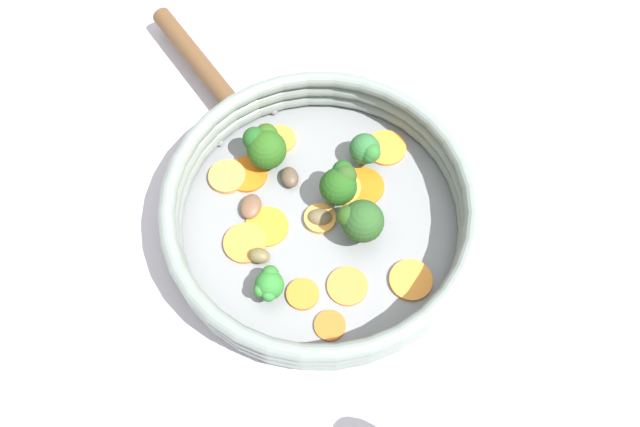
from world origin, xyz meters
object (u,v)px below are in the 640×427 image
at_px(carrot_slice_0, 280,139).
at_px(skillet, 320,223).
at_px(broccoli_floret_2, 338,182).
at_px(mushroom_piece_2, 290,177).
at_px(carrot_slice_9, 267,226).
at_px(carrot_slice_12, 341,188).
at_px(carrot_slice_11, 363,186).
at_px(carrot_slice_1, 227,177).
at_px(broccoli_floret_1, 269,285).
at_px(broccoli_floret_4, 265,146).
at_px(mushroom_piece_3, 318,217).
at_px(carrot_slice_7, 384,146).
at_px(carrot_slice_5, 411,280).
at_px(carrot_slice_2, 347,286).
at_px(mushroom_piece_1, 259,256).
at_px(carrot_slice_8, 330,325).
at_px(carrot_slice_3, 247,174).
at_px(carrot_slice_4, 316,219).
at_px(carrot_slice_10, 303,294).
at_px(mushroom_piece_0, 251,206).
at_px(broccoli_floret_0, 360,221).
at_px(carrot_slice_6, 245,243).

bearing_deg(carrot_slice_0, skillet, 154.23).
bearing_deg(skillet, broccoli_floret_2, -83.79).
height_order(broccoli_floret_2, mushroom_piece_2, broccoli_floret_2).
bearing_deg(carrot_slice_0, carrot_slice_9, 123.94).
xyz_separation_m(carrot_slice_9, carrot_slice_12, (-0.03, -0.08, 0.00)).
distance_m(carrot_slice_9, carrot_slice_11, 0.11).
relative_size(carrot_slice_1, mushroom_piece_2, 1.61).
xyz_separation_m(broccoli_floret_1, broccoli_floret_4, (0.11, -0.11, 0.01)).
xyz_separation_m(carrot_slice_1, mushroom_piece_3, (-0.11, -0.02, 0.00)).
height_order(carrot_slice_7, broccoli_floret_2, broccoli_floret_2).
distance_m(carrot_slice_5, carrot_slice_11, 0.12).
xyz_separation_m(carrot_slice_2, mushroom_piece_1, (0.09, 0.03, 0.01)).
height_order(carrot_slice_0, carrot_slice_8, carrot_slice_0).
xyz_separation_m(skillet, carrot_slice_3, (0.10, 0.01, 0.01)).
height_order(carrot_slice_3, carrot_slice_4, carrot_slice_4).
bearing_deg(carrot_slice_3, carrot_slice_11, -147.11).
xyz_separation_m(skillet, carrot_slice_11, (-0.01, -0.06, 0.01)).
distance_m(carrot_slice_2, broccoli_floret_1, 0.08).
bearing_deg(carrot_slice_0, broccoli_floret_2, 171.25).
bearing_deg(broccoli_floret_1, carrot_slice_5, -135.58).
distance_m(carrot_slice_2, carrot_slice_9, 0.11).
distance_m(carrot_slice_9, carrot_slice_10, 0.08).
distance_m(carrot_slice_8, broccoli_floret_1, 0.07).
bearing_deg(carrot_slice_7, mushroom_piece_0, 67.86).
height_order(carrot_slice_10, carrot_slice_11, same).
height_order(mushroom_piece_0, mushroom_piece_1, mushroom_piece_1).
distance_m(carrot_slice_8, carrot_slice_11, 0.16).
relative_size(carrot_slice_5, mushroom_piece_3, 1.74).
bearing_deg(broccoli_floret_4, carrot_slice_11, -158.97).
bearing_deg(carrot_slice_3, carrot_slice_4, -176.02).
bearing_deg(broccoli_floret_1, carrot_slice_4, -80.05).
xyz_separation_m(carrot_slice_12, broccoli_floret_2, (-0.00, 0.01, 0.03)).
relative_size(skillet, carrot_slice_0, 8.67).
bearing_deg(broccoli_floret_0, carrot_slice_7, -66.88).
distance_m(carrot_slice_3, broccoli_floret_1, 0.14).
bearing_deg(mushroom_piece_1, carrot_slice_12, -96.64).
bearing_deg(carrot_slice_10, carrot_slice_9, -22.79).
xyz_separation_m(carrot_slice_10, broccoli_floret_4, (0.13, -0.09, 0.02)).
distance_m(carrot_slice_2, carrot_slice_12, 0.11).
distance_m(skillet, carrot_slice_3, 0.10).
bearing_deg(carrot_slice_6, carrot_slice_3, -48.76).
bearing_deg(carrot_slice_1, mushroom_piece_3, -167.56).
distance_m(carrot_slice_2, carrot_slice_6, 0.11).
relative_size(carrot_slice_4, carrot_slice_7, 0.74).
height_order(carrot_slice_1, carrot_slice_4, same).
xyz_separation_m(carrot_slice_11, mushroom_piece_1, (0.03, 0.13, 0.01)).
xyz_separation_m(mushroom_piece_0, mushroom_piece_3, (-0.06, -0.03, 0.00)).
xyz_separation_m(carrot_slice_1, mushroom_piece_1, (-0.09, 0.05, 0.00)).
bearing_deg(carrot_slice_7, broccoli_floret_2, 89.40).
xyz_separation_m(carrot_slice_0, carrot_slice_4, (-0.09, 0.05, 0.00)).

